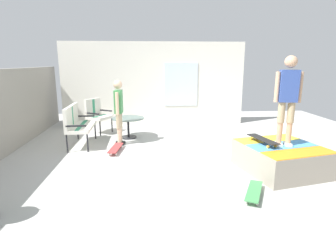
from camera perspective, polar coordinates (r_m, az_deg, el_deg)
name	(u,v)px	position (r m, az deg, el deg)	size (l,w,h in m)	color
ground_plane	(182,165)	(5.88, 2.95, -8.09)	(12.00, 12.00, 0.10)	#B2B2AD
house_facade	(154,84)	(9.27, -2.90, 8.66)	(0.23, 6.00, 2.72)	white
skate_ramp	(282,158)	(5.80, 22.56, -6.12)	(1.80, 2.30, 0.53)	gray
patio_bench	(77,122)	(7.28, -18.39, 0.86)	(1.27, 0.59, 1.02)	black
patio_chair_near_house	(96,113)	(8.46, -14.63, 2.72)	(0.81, 0.79, 1.02)	black
patio_table	(128,124)	(7.73, -8.23, 0.49)	(0.90, 0.90, 0.57)	black
person_watching	(119,108)	(7.04, -10.18, 3.74)	(0.48, 0.26, 1.64)	black
person_skater	(288,95)	(5.51, 23.56, 5.98)	(0.29, 0.47, 1.66)	silver
skateboard_by_bench	(116,148)	(6.66, -10.80, -4.52)	(0.82, 0.30, 0.10)	#B23838
skateboard_spare	(254,191)	(4.67, 17.38, -12.76)	(0.80, 0.54, 0.10)	#3F8C4C
skateboard_on_ramp	(263,139)	(5.65, 19.00, -2.64)	(0.82, 0.37, 0.10)	black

